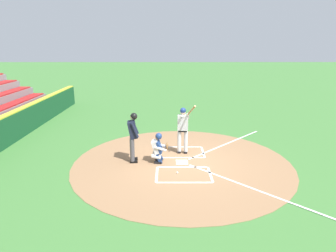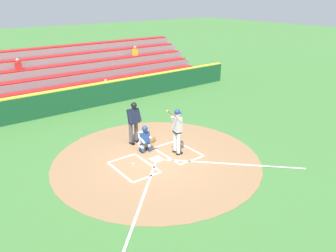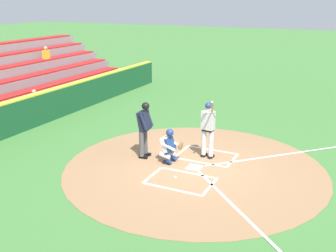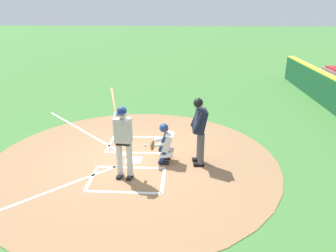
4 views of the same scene
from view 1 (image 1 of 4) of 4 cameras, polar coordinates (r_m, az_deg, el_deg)
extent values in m
plane|color=#427A38|center=(10.94, 2.74, -7.12)|extent=(120.00, 120.00, 0.00)
cylinder|color=#99704C|center=(10.94, 2.74, -7.09)|extent=(8.00, 8.00, 0.01)
cube|color=white|center=(10.93, 2.74, -7.05)|extent=(0.44, 0.44, 0.01)
cube|color=white|center=(11.90, -1.85, -5.09)|extent=(1.20, 0.08, 0.01)
cube|color=white|center=(11.98, 6.82, -5.05)|extent=(1.20, 0.08, 0.01)
cube|color=white|center=(11.35, 2.63, -6.16)|extent=(0.08, 1.80, 0.01)
cube|color=white|center=(12.47, 2.38, -4.10)|extent=(0.08, 1.80, 0.01)
cube|color=white|center=(9.97, -2.20, -9.40)|extent=(1.20, 0.08, 0.01)
cube|color=white|center=(10.07, 8.23, -9.31)|extent=(1.20, 0.08, 0.01)
cube|color=white|center=(10.52, 2.86, -8.00)|extent=(0.08, 1.80, 0.01)
cube|color=white|center=(9.44, 3.24, -10.94)|extent=(0.08, 1.80, 0.01)
cube|color=white|center=(9.40, 16.56, -11.74)|extent=(3.73, 3.73, 0.01)
cube|color=white|center=(13.15, 11.49, -3.34)|extent=(3.73, 3.73, 0.01)
cylinder|color=silver|center=(11.65, 2.22, -3.02)|extent=(0.15, 0.15, 0.84)
cube|color=black|center=(11.85, 2.21, -5.04)|extent=(0.27, 0.15, 0.09)
cylinder|color=silver|center=(11.64, 3.50, -3.06)|extent=(0.15, 0.15, 0.84)
cube|color=black|center=(11.83, 3.47, -5.08)|extent=(0.27, 0.15, 0.09)
cube|color=black|center=(11.50, 2.89, -0.82)|extent=(0.26, 0.36, 0.10)
cube|color=#BCBCBC|center=(11.42, 2.91, 0.67)|extent=(0.28, 0.42, 0.60)
sphere|color=beige|center=(11.34, 2.95, 2.69)|extent=(0.21, 0.21, 0.21)
sphere|color=navy|center=(11.30, 2.95, 3.02)|extent=(0.23, 0.23, 0.23)
cube|color=navy|center=(11.42, 2.98, 2.97)|extent=(0.13, 0.18, 0.02)
cylinder|color=#BCBCBC|center=(11.30, 2.84, 1.97)|extent=(0.44, 0.14, 0.21)
cylinder|color=#BCBCBC|center=(11.29, 3.91, 1.94)|extent=(0.27, 0.12, 0.29)
cylinder|color=#AD7F4C|center=(10.87, 4.54, 3.01)|extent=(0.71, 0.29, 0.53)
cylinder|color=#AD7F4C|center=(11.23, 3.83, 2.18)|extent=(0.09, 0.10, 0.08)
cube|color=black|center=(11.10, -1.79, -6.51)|extent=(0.14, 0.27, 0.09)
cube|color=navy|center=(11.04, -1.59, -5.77)|extent=(0.14, 0.25, 0.37)
cylinder|color=silver|center=(11.02, -2.11, -5.37)|extent=(0.18, 0.37, 0.21)
cube|color=black|center=(10.81, -1.98, -7.15)|extent=(0.14, 0.27, 0.09)
cube|color=navy|center=(10.74, -1.77, -6.40)|extent=(0.14, 0.25, 0.37)
cylinder|color=silver|center=(10.72, -2.31, -5.98)|extent=(0.18, 0.37, 0.21)
cube|color=silver|center=(10.75, -2.28, -3.98)|extent=(0.43, 0.39, 0.52)
cube|color=navy|center=(10.74, -1.69, -4.00)|extent=(0.44, 0.25, 0.46)
sphere|color=brown|center=(10.63, -1.92, -2.12)|extent=(0.21, 0.21, 0.21)
sphere|color=navy|center=(10.62, -1.82, -2.02)|extent=(0.24, 0.24, 0.24)
cylinder|color=silver|center=(10.93, -1.26, -3.75)|extent=(0.13, 0.45, 0.20)
cylinder|color=silver|center=(10.56, -1.49, -4.48)|extent=(0.13, 0.45, 0.20)
ellipsoid|color=brown|center=(10.92, -0.22, -3.93)|extent=(0.29, 0.12, 0.28)
cylinder|color=#4C4C51|center=(11.04, -6.98, -4.16)|extent=(0.16, 0.16, 0.86)
cube|color=black|center=(11.21, -6.65, -6.38)|extent=(0.16, 0.29, 0.09)
cylinder|color=#4C4C51|center=(10.78, -7.01, -4.66)|extent=(0.16, 0.16, 0.86)
cube|color=black|center=(10.95, -6.67, -6.94)|extent=(0.16, 0.29, 0.09)
cube|color=#191E33|center=(10.68, -6.91, -0.67)|extent=(0.47, 0.40, 0.66)
sphere|color=beige|center=(10.56, -6.78, 1.78)|extent=(0.22, 0.22, 0.22)
sphere|color=black|center=(10.55, -6.68, 1.89)|extent=(0.25, 0.25, 0.25)
cylinder|color=#191E33|center=(10.90, -6.48, -0.15)|extent=(0.13, 0.29, 0.56)
cylinder|color=#191E33|center=(10.44, -6.50, -0.88)|extent=(0.13, 0.29, 0.56)
sphere|color=white|center=(10.04, 1.84, -9.07)|extent=(0.07, 0.07, 0.07)
camera|label=2|loc=(10.60, 73.30, 14.33)|focal=35.08mm
camera|label=3|loc=(4.89, 99.06, 6.53)|focal=43.08mm
camera|label=4|loc=(17.99, -2.88, 15.25)|focal=33.96mm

